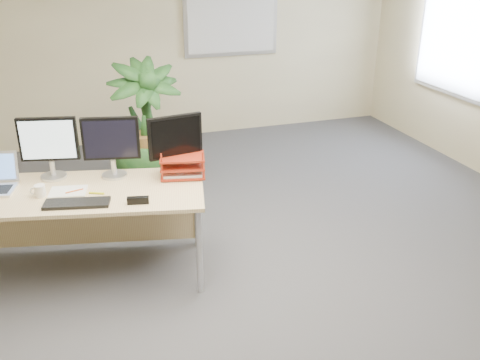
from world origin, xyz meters
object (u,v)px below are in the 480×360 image
object	(u,v)px
desk	(82,203)
floor_plant	(146,132)
monitor_right	(111,143)
monitor_left	(49,144)

from	to	relation	value
desk	floor_plant	world-z (taller)	floor_plant
monitor_right	monitor_left	bearing A→B (deg)	165.00
desk	monitor_right	size ratio (longest dim) A/B	4.10
monitor_left	monitor_right	size ratio (longest dim) A/B	1.01
desk	monitor_left	xyz separation A→B (m)	(-0.19, 0.22, 0.44)
monitor_left	floor_plant	bearing A→B (deg)	44.73
desk	monitor_left	world-z (taller)	monitor_left
desk	monitor_left	bearing A→B (deg)	131.19
floor_plant	monitor_left	xyz separation A→B (m)	(-0.88, -0.87, 0.27)
floor_plant	monitor_right	world-z (taller)	floor_plant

